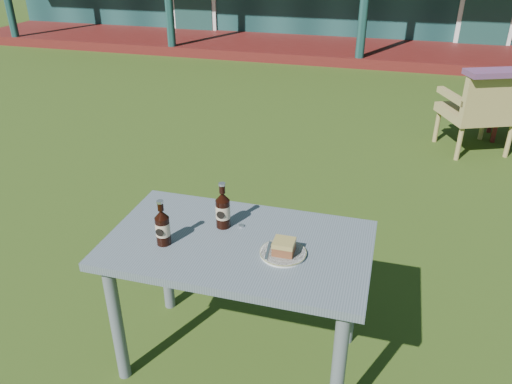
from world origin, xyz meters
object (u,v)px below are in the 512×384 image
(cola_bottle_near, at_px, (223,210))
(cake_slice, at_px, (284,247))
(cafe_table, at_px, (239,259))
(armchair_left, at_px, (482,108))
(cola_bottle_far, at_px, (163,227))
(plate, at_px, (283,253))

(cola_bottle_near, bearing_deg, cake_slice, -25.25)
(cake_slice, xyz_separation_m, cola_bottle_near, (-0.33, 0.16, 0.05))
(cafe_table, height_order, cola_bottle_near, cola_bottle_near)
(cake_slice, height_order, cola_bottle_near, cola_bottle_near)
(cola_bottle_near, distance_m, armchair_left, 3.49)
(cafe_table, distance_m, cola_bottle_far, 0.38)
(cola_bottle_near, xyz_separation_m, armchair_left, (1.54, 3.12, -0.35))
(cake_slice, xyz_separation_m, cola_bottle_far, (-0.54, -0.06, 0.04))
(cola_bottle_far, bearing_deg, cola_bottle_near, 45.23)
(armchair_left, bearing_deg, cola_bottle_near, -116.33)
(cafe_table, height_order, plate, plate)
(plate, bearing_deg, cola_bottle_far, -173.55)
(cola_bottle_far, bearing_deg, cafe_table, 19.10)
(cola_bottle_near, bearing_deg, plate, -24.77)
(cola_bottle_near, relative_size, cola_bottle_far, 1.05)
(cafe_table, bearing_deg, plate, -12.43)
(cola_bottle_far, height_order, armchair_left, cola_bottle_far)
(plate, bearing_deg, cola_bottle_near, 155.23)
(cake_slice, distance_m, armchair_left, 3.50)
(cafe_table, xyz_separation_m, cola_bottle_near, (-0.11, 0.10, 0.19))
(cafe_table, bearing_deg, armchair_left, 65.96)
(cake_slice, height_order, armchair_left, armchair_left)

